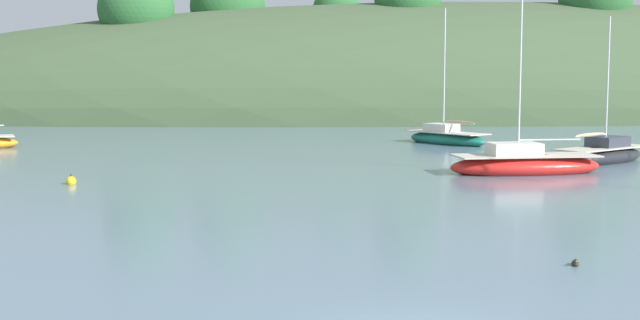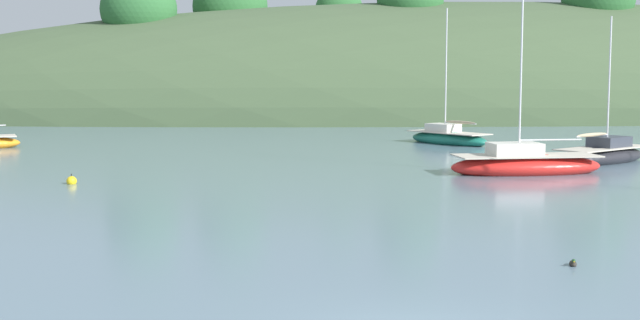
{
  "view_description": "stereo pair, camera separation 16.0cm",
  "coord_description": "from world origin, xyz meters",
  "px_view_note": "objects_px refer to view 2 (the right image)",
  "views": [
    {
      "loc": [
        -3.12,
        -14.03,
        4.76
      ],
      "look_at": [
        0.0,
        20.0,
        1.2
      ],
      "focal_mm": 47.33,
      "sensor_mm": 36.0,
      "label": 1
    },
    {
      "loc": [
        -2.97,
        -14.04,
        4.76
      ],
      "look_at": [
        0.0,
        20.0,
        1.2
      ],
      "focal_mm": 47.33,
      "sensor_mm": 36.0,
      "label": 2
    }
  ],
  "objects_px": {
    "sailboat_white_near": "(525,164)",
    "duck_straggler": "(573,264)",
    "sailboat_navy_dinghy": "(448,138)",
    "mooring_buoy_inner": "(72,181)",
    "sailboat_red_portside": "(604,155)"
  },
  "relations": [
    {
      "from": "sailboat_white_near",
      "to": "duck_straggler",
      "type": "distance_m",
      "value": 19.4
    },
    {
      "from": "sailboat_white_near",
      "to": "duck_straggler",
      "type": "relative_size",
      "value": 25.64
    },
    {
      "from": "sailboat_red_portside",
      "to": "mooring_buoy_inner",
      "type": "relative_size",
      "value": 14.69
    },
    {
      "from": "sailboat_white_near",
      "to": "mooring_buoy_inner",
      "type": "xyz_separation_m",
      "value": [
        -20.59,
        -1.99,
        -0.32
      ]
    },
    {
      "from": "sailboat_navy_dinghy",
      "to": "sailboat_white_near",
      "type": "relative_size",
      "value": 0.85
    },
    {
      "from": "sailboat_red_portside",
      "to": "sailboat_white_near",
      "type": "height_order",
      "value": "sailboat_white_near"
    },
    {
      "from": "sailboat_navy_dinghy",
      "to": "sailboat_white_near",
      "type": "xyz_separation_m",
      "value": [
        -0.34,
        -16.73,
        0.04
      ]
    },
    {
      "from": "sailboat_navy_dinghy",
      "to": "sailboat_white_near",
      "type": "height_order",
      "value": "sailboat_white_near"
    },
    {
      "from": "sailboat_navy_dinghy",
      "to": "duck_straggler",
      "type": "height_order",
      "value": "sailboat_navy_dinghy"
    },
    {
      "from": "mooring_buoy_inner",
      "to": "duck_straggler",
      "type": "distance_m",
      "value": 22.81
    },
    {
      "from": "sailboat_navy_dinghy",
      "to": "sailboat_white_near",
      "type": "bearing_deg",
      "value": -91.18
    },
    {
      "from": "sailboat_red_portside",
      "to": "mooring_buoy_inner",
      "type": "distance_m",
      "value": 27.16
    },
    {
      "from": "sailboat_red_portside",
      "to": "mooring_buoy_inner",
      "type": "height_order",
      "value": "sailboat_red_portside"
    },
    {
      "from": "sailboat_red_portside",
      "to": "sailboat_navy_dinghy",
      "type": "xyz_separation_m",
      "value": [
        -5.45,
        12.24,
        -0.0
      ]
    },
    {
      "from": "sailboat_white_near",
      "to": "sailboat_navy_dinghy",
      "type": "bearing_deg",
      "value": 88.82
    }
  ]
}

